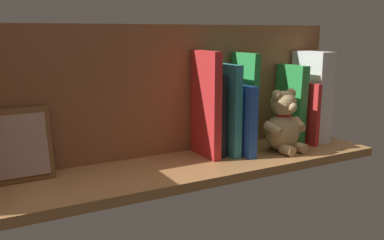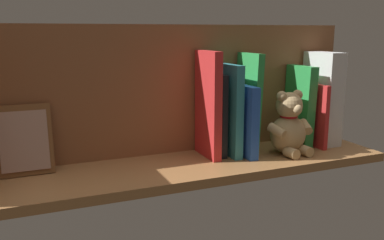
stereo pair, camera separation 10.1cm
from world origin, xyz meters
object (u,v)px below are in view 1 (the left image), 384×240
at_px(picture_frame_leaning, 22,145).
at_px(dictionary_thick_white, 311,96).
at_px(teddy_bear, 283,124).
at_px(book_0, 301,112).

bearing_deg(picture_frame_leaning, dictionary_thick_white, 177.45).
relative_size(dictionary_thick_white, teddy_bear, 1.55).
xyz_separation_m(dictionary_thick_white, teddy_bear, (0.15, 0.06, -0.06)).
xyz_separation_m(dictionary_thick_white, book_0, (0.04, 0.01, -0.04)).
height_order(dictionary_thick_white, teddy_bear, dictionary_thick_white).
height_order(book_0, picture_frame_leaning, book_0).
bearing_deg(picture_frame_leaning, book_0, 176.84).
bearing_deg(dictionary_thick_white, book_0, 8.44).
height_order(dictionary_thick_white, book_0, dictionary_thick_white).
bearing_deg(teddy_bear, dictionary_thick_white, -164.74).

